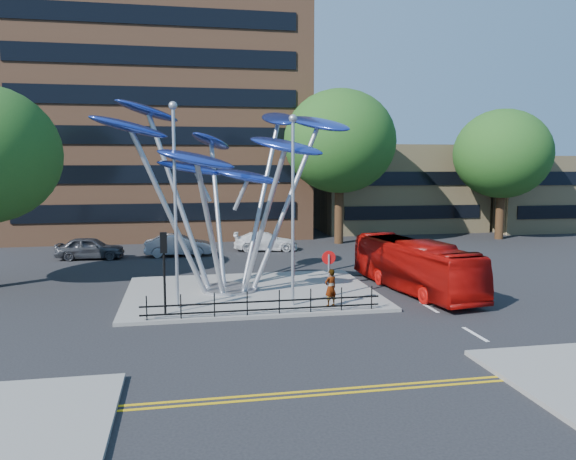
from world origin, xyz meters
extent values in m
plane|color=black|center=(0.00, 0.00, 0.00)|extent=(120.00, 120.00, 0.00)
cube|color=slate|center=(-1.00, 6.00, 0.07)|extent=(12.00, 9.00, 0.15)
cube|color=gold|center=(0.00, -6.00, 0.01)|extent=(40.00, 0.12, 0.01)
cube|color=gold|center=(0.00, -6.30, 0.01)|extent=(40.00, 0.12, 0.01)
cube|color=brown|center=(-6.00, 32.00, 15.00)|extent=(25.00, 15.00, 30.00)
cube|color=tan|center=(16.00, 30.00, 4.00)|extent=(15.00, 8.00, 8.00)
cube|color=tan|center=(30.00, 28.00, 3.50)|extent=(12.00, 8.00, 7.00)
cylinder|color=black|center=(8.00, 22.00, 2.86)|extent=(0.70, 0.70, 5.72)
ellipsoid|color=#154A18|center=(8.00, 22.00, 8.06)|extent=(8.80, 8.80, 8.10)
cylinder|color=black|center=(22.00, 22.00, 2.53)|extent=(0.70, 0.70, 5.06)
ellipsoid|color=#154A18|center=(22.00, 22.00, 7.13)|extent=(8.00, 8.00, 7.36)
cylinder|color=#9EA0A5|center=(-2.00, 6.50, 0.21)|extent=(2.80, 2.80, 0.12)
cylinder|color=#9EA0A5|center=(-3.20, 5.90, 4.05)|extent=(0.24, 0.24, 7.80)
ellipsoid|color=#2943B3|center=(-6.40, 4.90, 7.95)|extent=(3.92, 2.95, 1.39)
cylinder|color=#9EA0A5|center=(-2.40, 5.50, 3.35)|extent=(0.24, 0.24, 6.40)
ellipsoid|color=#2943B3|center=(-3.60, 3.30, 6.55)|extent=(3.47, 1.78, 1.31)
cylinder|color=#9EA0A5|center=(-1.40, 5.70, 3.65)|extent=(0.24, 0.24, 7.00)
ellipsoid|color=#2943B3|center=(0.40, 4.10, 7.15)|extent=(3.81, 3.11, 1.36)
cylinder|color=#9EA0A5|center=(-0.80, 6.50, 4.25)|extent=(0.24, 0.24, 8.20)
ellipsoid|color=#2943B3|center=(2.60, 6.90, 8.35)|extent=(3.52, 4.06, 1.44)
cylinder|color=#9EA0A5|center=(-1.20, 7.40, 4.45)|extent=(0.24, 0.24, 8.60)
ellipsoid|color=#2943B3|center=(1.00, 9.40, 8.75)|extent=(2.21, 3.79, 1.39)
cylinder|color=#9EA0A5|center=(-2.20, 7.50, 3.85)|extent=(0.24, 0.24, 7.40)
ellipsoid|color=#2943B3|center=(-2.60, 10.10, 7.55)|extent=(3.02, 3.71, 1.34)
cylinder|color=#9EA0A5|center=(-3.00, 6.90, 4.55)|extent=(0.24, 0.24, 8.80)
ellipsoid|color=#2943B3|center=(-5.80, 8.30, 8.95)|extent=(3.88, 3.60, 1.42)
ellipsoid|color=#2943B3|center=(-3.80, 6.70, 6.15)|extent=(3.40, 1.96, 1.13)
ellipsoid|color=#2943B3|center=(-1.10, 6.10, 5.75)|extent=(3.39, 2.16, 1.11)
cylinder|color=#9EA0A5|center=(-4.50, 3.50, 4.40)|extent=(0.14, 0.14, 8.50)
sphere|color=#9EA0A5|center=(-4.50, 3.50, 8.77)|extent=(0.36, 0.36, 0.36)
cylinder|color=#9EA0A5|center=(0.50, 3.00, 4.15)|extent=(0.14, 0.14, 8.00)
sphere|color=#9EA0A5|center=(0.50, 3.00, 8.27)|extent=(0.36, 0.36, 0.36)
cylinder|color=black|center=(-5.00, 2.50, 1.75)|extent=(0.10, 0.10, 3.20)
cube|color=black|center=(-5.00, 2.50, 3.15)|extent=(0.28, 0.18, 0.85)
sphere|color=#FF0C0C|center=(-5.00, 2.50, 3.43)|extent=(0.18, 0.18, 0.18)
cylinder|color=#9EA0A5|center=(2.00, 2.50, 1.30)|extent=(0.08, 0.08, 2.30)
cylinder|color=red|center=(2.00, 2.53, 2.30)|extent=(0.60, 0.04, 0.60)
cube|color=white|center=(2.00, 2.55, 2.30)|extent=(0.42, 0.03, 0.10)
cylinder|color=black|center=(-5.70, 1.70, 0.65)|extent=(0.05, 0.05, 1.00)
cylinder|color=black|center=(-4.36, 1.70, 0.65)|extent=(0.05, 0.05, 1.00)
cylinder|color=black|center=(-3.01, 1.70, 0.65)|extent=(0.05, 0.05, 1.00)
cylinder|color=black|center=(-1.67, 1.70, 0.65)|extent=(0.05, 0.05, 1.00)
cylinder|color=black|center=(-0.33, 1.70, 0.65)|extent=(0.05, 0.05, 1.00)
cylinder|color=black|center=(1.01, 1.70, 0.65)|extent=(0.05, 0.05, 1.00)
cylinder|color=black|center=(2.36, 1.70, 0.65)|extent=(0.05, 0.05, 1.00)
cylinder|color=black|center=(3.70, 1.70, 0.65)|extent=(0.05, 0.05, 1.00)
cube|color=black|center=(-1.00, 1.70, 0.70)|extent=(10.00, 0.06, 0.06)
cube|color=black|center=(-1.00, 1.70, 0.35)|extent=(10.00, 0.06, 0.06)
imported|color=#970A06|center=(7.12, 5.14, 1.29)|extent=(3.48, 9.50, 2.59)
imported|color=gray|center=(2.09, 2.50, 0.97)|extent=(0.71, 0.60, 1.65)
imported|color=#3F4147|center=(-10.31, 18.00, 0.75)|extent=(4.48, 2.02, 1.49)
imported|color=#96999D|center=(-4.54, 18.17, 0.75)|extent=(4.57, 1.69, 1.49)
imported|color=white|center=(1.73, 19.44, 0.67)|extent=(4.84, 2.43, 1.35)
camera|label=1|loc=(-4.21, -20.77, 6.42)|focal=35.00mm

